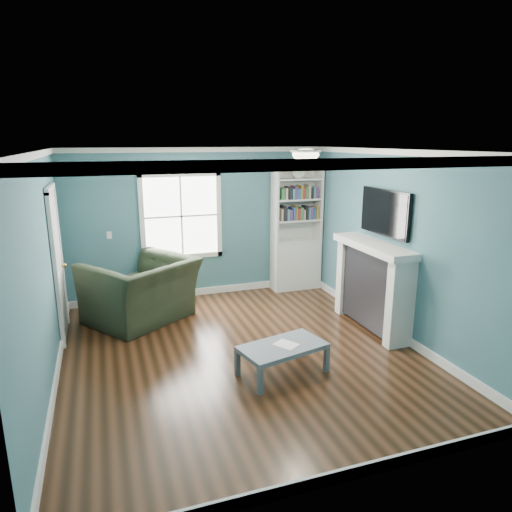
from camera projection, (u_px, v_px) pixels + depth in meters
name	position (u px, v px, depth m)	size (l,w,h in m)	color
floor	(241.00, 353.00, 5.98)	(5.00, 5.00, 0.00)	black
room_walls	(240.00, 235.00, 5.59)	(5.00, 5.00, 5.00)	#3A6474
trim	(240.00, 263.00, 5.68)	(4.50, 5.00, 2.60)	white
window	(181.00, 216.00, 7.81)	(1.40, 0.06, 1.50)	white
bookshelf	(296.00, 240.00, 8.42)	(0.90, 0.35, 2.31)	silver
fireplace	(373.00, 287.00, 6.66)	(0.44, 1.58, 1.30)	black
tv	(385.00, 213.00, 6.43)	(0.06, 1.10, 0.65)	black
door	(58.00, 262.00, 6.31)	(0.12, 0.98, 2.17)	silver
ceiling_fixture	(306.00, 154.00, 5.73)	(0.38, 0.38, 0.15)	white
light_switch	(109.00, 235.00, 7.50)	(0.08, 0.01, 0.12)	white
recliner	(140.00, 280.00, 6.94)	(1.47, 0.96, 1.28)	black
coffee_table	(283.00, 349.00, 5.40)	(1.11, 0.77, 0.37)	#525C62
paper_sheet	(286.00, 344.00, 5.40)	(0.21, 0.26, 0.00)	white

